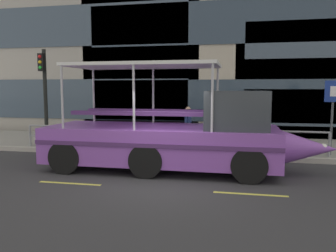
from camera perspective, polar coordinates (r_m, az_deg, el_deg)
name	(u,v)px	position (r m, az deg, el deg)	size (l,w,h in m)	color
ground_plane	(163,179)	(9.98, -0.76, -8.74)	(120.00, 120.00, 0.00)	#333335
sidewalk	(190,145)	(15.36, 3.75, -3.13)	(32.00, 4.80, 0.18)	gray
curb_edge	(181,155)	(12.94, 2.22, -4.88)	(32.00, 0.18, 0.18)	#B2ADA3
lane_centreline	(155,188)	(9.05, -2.13, -10.30)	(25.80, 0.12, 0.01)	#DBD64C
curb_guardrail	(166,135)	(13.27, -0.25, -1.55)	(11.83, 0.09, 0.90)	gray
traffic_light_pole	(44,88)	(15.37, -19.84, 6.01)	(0.24, 0.46, 4.03)	black
parking_sign	(333,105)	(13.65, 25.65, 3.19)	(0.60, 0.12, 2.69)	#4C4F54
duck_tour_boat	(178,136)	(10.87, 1.59, -1.73)	(9.07, 2.67, 3.36)	purple
pedestrian_near_bow	(256,128)	(13.60, 14.46, -0.29)	(0.20, 0.43, 1.50)	black
pedestrian_mid_left	(188,122)	(14.62, 3.34, 0.67)	(0.26, 0.46, 1.64)	#47423D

